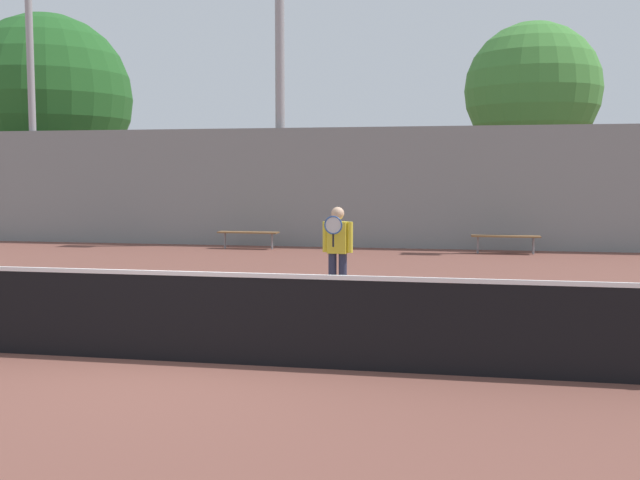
{
  "coord_description": "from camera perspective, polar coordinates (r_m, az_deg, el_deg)",
  "views": [
    {
      "loc": [
        3.18,
        -7.93,
        2.13
      ],
      "look_at": [
        0.54,
        5.81,
        0.9
      ],
      "focal_mm": 42.0,
      "sensor_mm": 36.0,
      "label": 1
    }
  ],
  "objects": [
    {
      "name": "ground_plane",
      "position": [
        8.81,
        -10.78,
        -9.07
      ],
      "size": [
        100.0,
        100.0,
        0.0
      ],
      "primitive_type": "plane",
      "color": "brown"
    },
    {
      "name": "tennis_net",
      "position": [
        8.69,
        -10.84,
        -5.69
      ],
      "size": [
        11.1,
        0.09,
        1.04
      ],
      "color": "#195128",
      "rests_on": "ground_plane"
    },
    {
      "name": "tennis_player",
      "position": [
        12.77,
        1.34,
        -0.56
      ],
      "size": [
        0.53,
        0.42,
        1.58
      ],
      "rotation": [
        0.0,
        0.0,
        -0.1
      ],
      "color": "#282D47",
      "rests_on": "ground_plane"
    },
    {
      "name": "bench_courtside_near",
      "position": [
        21.56,
        -5.49,
        0.51
      ],
      "size": [
        1.75,
        0.4,
        0.49
      ],
      "color": "brown",
      "rests_on": "ground_plane"
    },
    {
      "name": "bench_courtside_far",
      "position": [
        20.72,
        13.96,
        0.21
      ],
      "size": [
        1.82,
        0.4,
        0.49
      ],
      "color": "brown",
      "rests_on": "ground_plane"
    },
    {
      "name": "light_pole_near_left",
      "position": [
        25.89,
        -21.19,
        12.31
      ],
      "size": [
        0.9,
        0.6,
        9.11
      ],
      "color": "#939399",
      "rests_on": "ground_plane"
    },
    {
      "name": "light_pole_center_back",
      "position": [
        22.97,
        -3.07,
        12.85
      ],
      "size": [
        0.9,
        0.6,
        9.2
      ],
      "color": "#939399",
      "rests_on": "ground_plane"
    },
    {
      "name": "back_fence",
      "position": [
        21.85,
        2.52,
        4.01
      ],
      "size": [
        24.93,
        0.06,
        3.5
      ],
      "color": "gray",
      "rests_on": "ground_plane"
    },
    {
      "name": "tree_green_tall",
      "position": [
        27.74,
        15.9,
        10.89
      ],
      "size": [
        4.72,
        4.72,
        7.44
      ],
      "color": "brown",
      "rests_on": "ground_plane"
    },
    {
      "name": "tree_green_broad",
      "position": [
        29.64,
        -20.01,
        10.11
      ],
      "size": [
        6.09,
        6.09,
        7.97
      ],
      "color": "brown",
      "rests_on": "ground_plane"
    }
  ]
}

